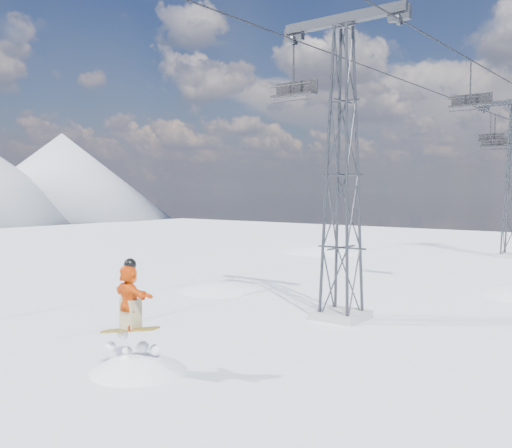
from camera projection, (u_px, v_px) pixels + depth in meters
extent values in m
plane|color=white|center=(174.00, 366.00, 15.95)|extent=(120.00, 120.00, 0.00)
sphere|color=white|center=(223.00, 441.00, 28.57)|extent=(16.00, 16.00, 16.00)
sphere|color=white|center=(323.00, 380.00, 45.98)|extent=(22.00, 22.00, 22.00)
cube|color=#999999|center=(341.00, 315.00, 21.75)|extent=(1.80, 1.80, 0.30)
cube|color=#32343A|center=(344.00, 19.00, 21.09)|extent=(5.00, 0.35, 0.35)
cube|color=#32343A|center=(294.00, 35.00, 22.45)|extent=(0.80, 0.25, 0.50)
cube|color=#32343A|center=(400.00, 13.00, 19.76)|extent=(0.80, 0.25, 0.50)
cube|color=#999999|center=(511.00, 256.00, 41.45)|extent=(1.80, 1.80, 0.30)
cube|color=#32343A|center=(484.00, 107.00, 42.15)|extent=(0.80, 0.25, 0.50)
cylinder|color=black|center=(411.00, 83.00, 31.53)|extent=(0.06, 51.00, 0.06)
cylinder|color=black|center=(494.00, 73.00, 28.83)|extent=(0.06, 51.00, 0.06)
cone|color=slate|center=(63.00, 176.00, 101.13)|extent=(38.00, 38.00, 15.00)
sphere|color=white|center=(140.00, 434.00, 15.59)|extent=(4.40, 4.40, 4.40)
cube|color=gold|center=(130.00, 330.00, 15.18)|extent=(1.83, 0.61, 0.34)
imported|color=#EC500A|center=(129.00, 297.00, 15.13)|extent=(1.68, 0.75, 1.75)
cube|color=#9C8B60|center=(129.00, 314.00, 15.16)|extent=(0.54, 0.44, 0.81)
sphere|color=black|center=(129.00, 265.00, 15.08)|extent=(0.33, 0.33, 0.33)
cylinder|color=black|center=(294.00, 67.00, 22.50)|extent=(0.08, 0.08, 2.16)
cube|color=black|center=(293.00, 95.00, 22.56)|extent=(1.96, 0.44, 0.08)
cube|color=black|center=(297.00, 88.00, 22.71)|extent=(1.96, 0.06, 0.54)
cylinder|color=black|center=(290.00, 100.00, 22.38)|extent=(1.96, 0.06, 0.06)
cylinder|color=black|center=(289.00, 85.00, 22.31)|extent=(1.96, 0.05, 0.05)
cylinder|color=black|center=(471.00, 83.00, 26.03)|extent=(0.07, 0.07, 2.04)
cube|color=black|center=(470.00, 105.00, 26.09)|extent=(1.85, 0.42, 0.07)
cube|color=black|center=(472.00, 100.00, 26.23)|extent=(1.85, 0.06, 0.51)
cylinder|color=black|center=(468.00, 110.00, 25.92)|extent=(1.85, 0.06, 0.06)
cylinder|color=black|center=(468.00, 97.00, 25.85)|extent=(1.85, 0.05, 0.05)
cylinder|color=black|center=(491.00, 127.00, 43.74)|extent=(0.08, 0.08, 2.10)
cube|color=black|center=(490.00, 140.00, 43.80)|extent=(1.91, 0.43, 0.08)
cube|color=black|center=(491.00, 137.00, 43.95)|extent=(1.91, 0.06, 0.52)
cylinder|color=black|center=(489.00, 143.00, 43.62)|extent=(1.91, 0.06, 0.06)
cylinder|color=black|center=(489.00, 136.00, 43.55)|extent=(1.91, 0.05, 0.05)
cylinder|color=black|center=(495.00, 130.00, 44.66)|extent=(0.09, 0.09, 2.45)
cube|color=black|center=(494.00, 146.00, 44.73)|extent=(2.23, 0.50, 0.09)
cube|color=black|center=(495.00, 142.00, 44.91)|extent=(2.23, 0.07, 0.61)
cylinder|color=black|center=(493.00, 149.00, 44.53)|extent=(2.23, 0.07, 0.07)
cylinder|color=black|center=(493.00, 141.00, 44.45)|extent=(2.23, 0.06, 0.06)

